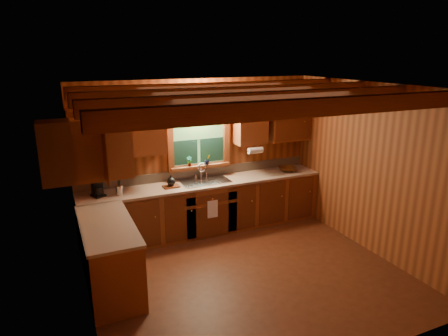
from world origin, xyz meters
TOP-DOWN VIEW (x-y plane):
  - room at (0.00, 0.00)m, footprint 4.20×4.20m
  - ceiling_beams at (0.00, 0.00)m, footprint 4.20×2.54m
  - base_cabinets at (-0.49, 1.28)m, footprint 4.20×2.22m
  - countertop at (-0.48, 1.29)m, footprint 4.20×2.24m
  - backsplash at (0.00, 1.89)m, footprint 4.20×0.02m
  - dishwasher_panel at (-1.47, 0.68)m, footprint 0.02×0.60m
  - upper_cabinets at (-0.56, 1.42)m, footprint 4.19×1.77m
  - window at (0.00, 1.87)m, footprint 1.12×0.08m
  - window_sill at (0.00, 1.82)m, footprint 1.06×0.14m
  - wall_sconce at (0.00, 1.75)m, footprint 0.45×0.21m
  - paper_towel_roll at (0.92, 1.53)m, footprint 0.27×0.11m
  - dish_towel at (0.00, 1.26)m, footprint 0.18×0.01m
  - sink at (0.00, 1.60)m, footprint 0.82×0.48m
  - coffee_maker at (-1.75, 1.61)m, footprint 0.17×0.21m
  - utensil_crock at (-1.44, 1.54)m, footprint 0.11×0.11m
  - cutting_board at (-0.61, 1.55)m, footprint 0.27×0.19m
  - teakettle at (-0.61, 1.55)m, footprint 0.14×0.14m
  - wicker_basket at (1.62, 1.56)m, footprint 0.44×0.44m
  - potted_plant_left at (-0.20, 1.80)m, footprint 0.10×0.08m
  - potted_plant_right at (0.12, 1.78)m, footprint 0.11×0.09m

SIDE VIEW (x-z plane):
  - base_cabinets at x=-0.49m, z-range 0.00..0.86m
  - dishwasher_panel at x=-1.47m, z-range 0.03..0.83m
  - dish_towel at x=0.00m, z-range 0.37..0.67m
  - sink at x=0.00m, z-range 0.64..1.07m
  - countertop at x=-0.48m, z-range 0.86..0.90m
  - cutting_board at x=-0.61m, z-range 0.90..0.92m
  - wicker_basket at x=1.62m, z-range 0.90..0.98m
  - utensil_crock at x=-1.44m, z-range 0.82..1.14m
  - backsplash at x=0.00m, z-range 0.90..1.06m
  - teakettle at x=-0.61m, z-range 0.91..1.08m
  - coffee_maker at x=-1.75m, z-range 0.90..1.19m
  - window_sill at x=0.00m, z-range 1.10..1.14m
  - potted_plant_left at x=-0.20m, z-range 1.14..1.32m
  - potted_plant_right at x=0.12m, z-range 1.14..1.32m
  - room at x=0.00m, z-range -0.80..3.40m
  - paper_towel_roll at x=0.92m, z-range 1.31..1.42m
  - window at x=0.00m, z-range 1.03..2.03m
  - upper_cabinets at x=-0.56m, z-range 1.45..2.23m
  - wall_sconce at x=0.00m, z-range 2.08..2.25m
  - ceiling_beams at x=0.00m, z-range 2.40..2.58m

